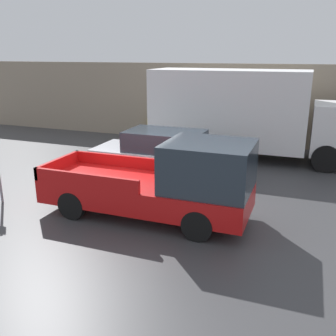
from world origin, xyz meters
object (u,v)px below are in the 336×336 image
object	(u,v)px
delivery_truck	(243,112)
newspaper_box	(153,128)
pickup_truck	(166,183)
car	(162,155)

from	to	relation	value
delivery_truck	newspaper_box	bearing A→B (deg)	157.53
pickup_truck	delivery_truck	bearing A→B (deg)	83.86
car	newspaper_box	world-z (taller)	car
delivery_truck	car	bearing A→B (deg)	-118.29
delivery_truck	newspaper_box	distance (m)	5.58
pickup_truck	car	xyz separation A→B (m)	(-1.34, 3.12, -0.14)
car	delivery_truck	world-z (taller)	delivery_truck
newspaper_box	car	bearing A→B (deg)	-64.07
pickup_truck	newspaper_box	world-z (taller)	pickup_truck
delivery_truck	pickup_truck	bearing A→B (deg)	-96.14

